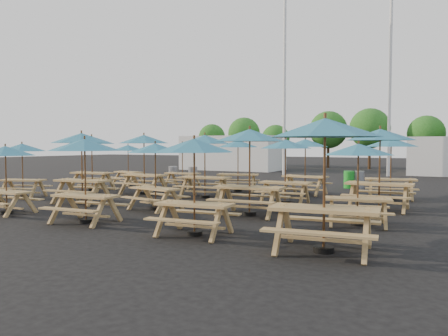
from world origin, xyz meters
The scene contains 33 objects.
ground centered at (0.00, 0.00, 0.00)m, with size 120.00×120.00×0.00m, color black.
picnic_unit_1 centered at (-6.42, -3.07, 1.81)m, with size 2.23×2.23×2.12m.
picnic_unit_2 centered at (-6.01, 0.18, 2.11)m, with size 2.19×2.19×2.46m.
picnic_unit_3 centered at (-6.35, 3.02, 1.77)m, with size 2.03×2.03×2.07m.
picnic_unit_4 centered at (-3.35, -5.96, 1.74)m, with size 1.73×1.73×2.03m.
picnic_unit_5 centered at (-3.13, -3.19, 2.12)m, with size 2.23×2.23×2.48m.
picnic_unit_6 centered at (-3.00, 0.08, 2.13)m, with size 2.15×2.15×2.48m.
picnic_unit_7 centered at (-3.09, 3.09, 1.85)m, with size 1.79×1.79×2.16m.
picnic_unit_8 centered at (-0.13, -5.97, 1.90)m, with size 1.99×1.99×2.22m.
picnic_unit_9 centered at (0.10, -3.26, 1.81)m, with size 2.05×2.05×2.12m.
picnic_unit_10 centered at (-0.14, 0.20, 2.10)m, with size 2.22×2.22×2.46m.
picnic_unit_11 centered at (-0.10, 3.00, 1.96)m, with size 2.38×2.38×2.28m.
picnic_unit_12 centered at (3.23, -5.99, 1.89)m, with size 1.99×1.99×2.20m.
picnic_unit_13 centered at (3.14, -2.82, 2.16)m, with size 2.23×2.23×2.52m.
picnic_unit_14 centered at (3.17, 0.09, 1.93)m, with size 1.96×1.96×2.26m.
picnic_unit_15 centered at (2.91, 3.17, 1.98)m, with size 2.10×2.10×2.31m.
picnic_unit_16 centered at (6.22, -6.15, 2.20)m, with size 2.35×2.35×2.57m.
picnic_unit_17 centered at (6.24, -3.00, 1.80)m, with size 2.08×2.08×2.10m.
picnic_unit_18 centered at (6.31, 0.02, 2.20)m, with size 2.14×2.14×2.57m.
picnic_unit_19 centered at (6.25, 3.11, 1.99)m, with size 2.27×2.27×2.33m.
waste_bin_0 centered at (-5.97, 6.45, 0.41)m, with size 0.51×0.51×0.82m, color gray.
waste_bin_1 centered at (-4.72, 6.61, 0.41)m, with size 0.51×0.51×0.82m, color gray.
waste_bin_2 centered at (3.97, 6.69, 0.41)m, with size 0.51×0.51×0.82m, color #1B9725.
waste_bin_3 centered at (4.37, 6.82, 0.41)m, with size 0.51×0.51×0.82m, color gray.
mast_0 centered at (-2.00, 14.00, 6.00)m, with size 0.20×0.20×12.00m, color silver.
mast_1 centered at (4.50, 16.00, 6.00)m, with size 0.20×0.20×12.00m, color silver.
event_tent_0 centered at (-8.00, 18.00, 1.40)m, with size 8.00×4.00×2.80m, color silver.
tree_0 centered at (-14.07, 25.25, 2.83)m, with size 2.80×2.80×4.24m.
tree_1 centered at (-9.74, 23.90, 3.15)m, with size 3.11×3.11×4.72m.
tree_2 centered at (-6.39, 23.65, 2.62)m, with size 2.59×2.59×3.93m.
tree_3 centered at (-1.75, 24.72, 3.41)m, with size 3.36×3.36×5.09m.
tree_4 centered at (1.90, 24.26, 3.46)m, with size 3.41×3.41×5.17m.
tree_5 centered at (6.22, 24.67, 2.97)m, with size 2.94×2.94×4.45m.
Camera 1 is at (8.41, -14.29, 2.04)m, focal length 35.00 mm.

